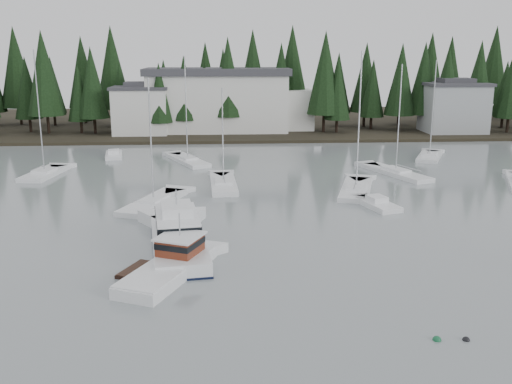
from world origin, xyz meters
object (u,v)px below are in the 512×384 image
sailboat_3 (356,191)px  sailboat_4 (154,204)px  sailboat_2 (223,186)px  sailboat_5 (429,158)px  lobster_boat_brown (170,267)px  runabout_3 (114,156)px  sailboat_6 (396,174)px  house_east_a (454,107)px  house_west (141,109)px  harbor_inn (229,101)px  sailboat_0 (45,175)px  runabout_1 (377,205)px  sailboat_1 (188,161)px  cabin_cruiser_center (178,239)px

sailboat_3 → sailboat_4: bearing=118.2°
sailboat_2 → sailboat_5: (28.30, 14.77, 0.03)m
sailboat_2 → sailboat_3: sailboat_3 is taller
lobster_boat_brown → runabout_3: (-11.36, 43.37, -0.37)m
sailboat_6 → lobster_boat_brown: bearing=119.9°
house_east_a → lobster_boat_brown: bearing=-125.4°
house_west → harbor_inn: bearing=12.5°
house_east_a → sailboat_2: sailboat_2 is taller
sailboat_4 → sailboat_3: bearing=-57.9°
lobster_boat_brown → sailboat_0: bearing=52.7°
harbor_inn → sailboat_6: size_ratio=2.20×
sailboat_4 → sailboat_5: bearing=-36.5°
sailboat_0 → runabout_1: sailboat_0 is taller
house_east_a → runabout_1: size_ratio=1.78×
harbor_inn → runabout_1: 52.48m
harbor_inn → runabout_3: 28.66m
sailboat_4 → sailboat_0: bearing=66.6°
sailboat_1 → sailboat_4: bearing=150.3°
house_west → lobster_boat_brown: house_west is taller
sailboat_6 → cabin_cruiser_center: bearing=115.1°
sailboat_1 → house_east_a: bearing=-87.3°
cabin_cruiser_center → sailboat_5: size_ratio=0.90×
house_east_a → sailboat_1: 50.61m
sailboat_2 → runabout_3: 23.73m
sailboat_3 → sailboat_1: bearing=63.8°
sailboat_0 → sailboat_1: sailboat_0 is taller
cabin_cruiser_center → sailboat_3: size_ratio=0.83×
sailboat_0 → sailboat_4: (14.33, -14.10, -0.03)m
harbor_inn → sailboat_1: (-5.99, -27.10, -5.70)m
house_east_a → sailboat_2: (-40.31, -36.83, -4.85)m
house_east_a → sailboat_6: (-19.79, -32.16, -4.84)m
harbor_inn → runabout_3: (-16.40, -22.82, -5.64)m
sailboat_6 → runabout_3: bearing=48.0°
harbor_inn → runabout_1: size_ratio=4.94×
lobster_boat_brown → sailboat_4: 17.89m
cabin_cruiser_center → sailboat_3: bearing=-53.7°
cabin_cruiser_center → runabout_1: cabin_cruiser_center is taller
sailboat_4 → sailboat_5: (35.01, 22.17, 0.02)m
harbor_inn → sailboat_2: 41.59m
sailboat_3 → runabout_1: sailboat_3 is taller
cabin_cruiser_center → runabout_1: (17.89, 10.82, -0.64)m
sailboat_4 → lobster_boat_brown: bearing=-149.1°
runabout_1 → house_west: bearing=14.2°
sailboat_3 → lobster_boat_brown: bearing=158.2°
sailboat_3 → house_east_a: bearing=-16.1°
house_east_a → sailboat_3: size_ratio=0.71×
sailboat_1 → runabout_3: bearing=43.5°
lobster_boat_brown → sailboat_5: 51.05m
cabin_cruiser_center → sailboat_2: 20.48m
sailboat_5 → sailboat_6: bearing=168.2°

